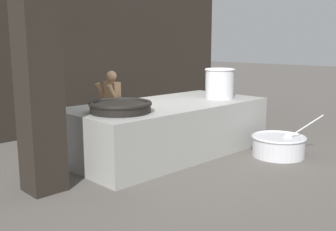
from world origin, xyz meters
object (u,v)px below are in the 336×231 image
giant_wok_near (121,106)px  stock_pot (220,83)px  cook (112,105)px  prep_bowl_vegetables (278,145)px

giant_wok_near → stock_pot: stock_pot is taller
cook → prep_bowl_vegetables: bearing=124.0°
giant_wok_near → stock_pot: bearing=-1.9°
giant_wok_near → cook: 1.75m
prep_bowl_vegetables → giant_wok_near: bearing=150.7°
stock_pot → prep_bowl_vegetables: (0.09, -1.35, -1.07)m
cook → giant_wok_near: bearing=62.9°
stock_pot → cook: (-1.57, 1.56, -0.45)m
cook → prep_bowl_vegetables: size_ratio=1.41×
giant_wok_near → cook: (0.90, 1.48, -0.24)m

